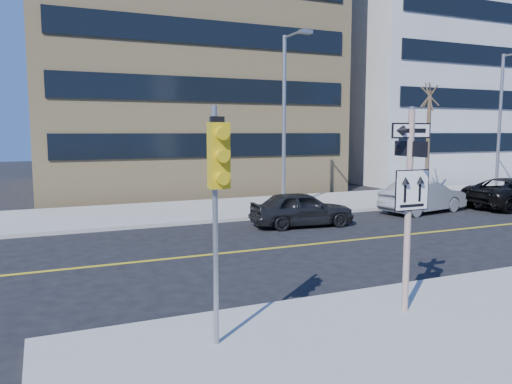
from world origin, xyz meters
name	(u,v)px	position (x,y,z in m)	size (l,w,h in m)	color
ground	(337,283)	(0.00, 0.00, 0.00)	(120.00, 120.00, 0.00)	black
far_sidewalk	(482,192)	(18.00, 12.00, 0.07)	(66.00, 6.00, 0.15)	#A4A299
sign_pole	(409,198)	(0.00, -2.51, 2.44)	(0.92, 0.92, 4.06)	silver
traffic_signal	(218,176)	(-4.00, -2.66, 3.03)	(0.32, 0.45, 4.00)	gray
parked_car_a	(302,209)	(2.81, 7.00, 0.70)	(4.10, 1.65, 1.40)	black
parked_car_b	(423,197)	(9.59, 7.71, 0.74)	(4.50, 1.57, 1.48)	gray
streetlight_a	(286,110)	(4.00, 10.76, 4.76)	(0.55, 2.25, 8.00)	gray
streetlight_b	(504,114)	(18.00, 10.76, 4.76)	(0.55, 2.25, 8.00)	gray
street_tree_west	(430,99)	(13.00, 11.30, 5.52)	(1.80, 1.80, 6.35)	#3E3024
building_brick	(169,56)	(2.00, 25.00, 9.00)	(18.00, 18.00, 18.00)	tan
building_grey_mid	(425,88)	(24.00, 24.00, 7.50)	(20.00, 16.00, 15.00)	#ACAFB1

